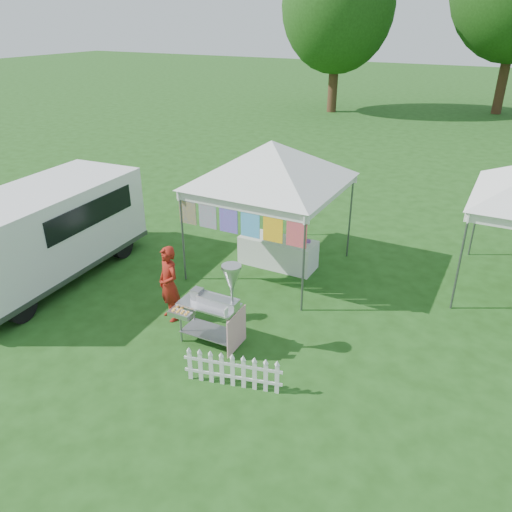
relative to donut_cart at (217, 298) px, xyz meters
The scene contains 8 objects.
ground 1.16m from the donut_cart, 151.66° to the right, with size 120.00×120.00×0.00m, color #1E4413.
canopy_main 3.82m from the donut_cart, 99.94° to the left, with size 4.24×4.24×3.45m.
tree_left 25.07m from the donut_cart, 105.47° to the left, with size 6.40×6.40×9.53m.
donut_cart is the anchor object (origin of this frame).
vendor 1.35m from the donut_cart, 165.81° to the left, with size 0.56×0.36×1.52m, color maroon.
cargo_van 4.79m from the donut_cart, behind, with size 2.29×5.03×2.04m.
picket_fence 1.34m from the donut_cart, 46.88° to the right, with size 1.58×0.42×0.56m.
display_table 3.46m from the donut_cart, 97.44° to the left, with size 1.80×0.70×0.68m, color white.
Camera 1 is at (4.63, -5.95, 5.40)m, focal length 35.00 mm.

